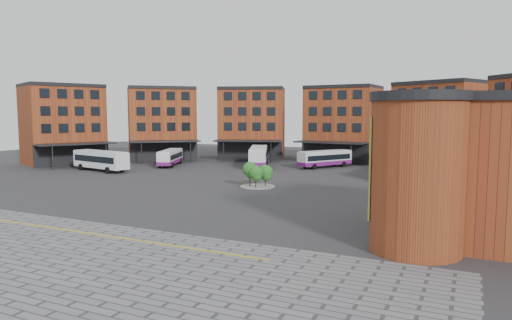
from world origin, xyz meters
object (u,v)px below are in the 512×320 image
at_px(tree_island, 258,174).
at_px(blue_car, 430,232).
at_px(bus_a, 101,159).
at_px(bus_c, 258,156).
at_px(bus_b, 170,157).
at_px(bus_f, 440,173).
at_px(bus_e, 393,164).
at_px(bus_d, 325,158).

relative_size(tree_island, blue_car, 1.13).
xyz_separation_m(bus_a, bus_c, (20.57, 16.14, -0.06)).
relative_size(tree_island, bus_a, 0.37).
relative_size(bus_c, blue_car, 3.18).
height_order(bus_b, bus_f, bus_f).
xyz_separation_m(bus_b, bus_e, (38.07, 2.48, 0.32)).
xyz_separation_m(bus_c, blue_car, (30.90, -36.98, -1.23)).
height_order(bus_e, bus_f, bus_e).
distance_m(bus_b, bus_d, 27.23).
relative_size(bus_e, bus_f, 1.18).
xyz_separation_m(bus_d, bus_f, (19.19, -13.59, 0.15)).
bearing_deg(bus_e, tree_island, -121.85).
distance_m(bus_c, bus_f, 31.53).
distance_m(bus_e, blue_car, 35.22).
height_order(bus_b, bus_d, bus_d).
bearing_deg(bus_f, bus_b, -147.28).
height_order(tree_island, blue_car, tree_island).
height_order(tree_island, bus_c, bus_c).
xyz_separation_m(bus_c, bus_d, (10.80, 3.85, -0.29)).
bearing_deg(bus_b, bus_e, -18.46).
distance_m(bus_a, bus_c, 26.14).
bearing_deg(bus_c, bus_a, -164.66).
height_order(bus_a, bus_c, bus_c).
height_order(tree_island, bus_e, bus_e).
bearing_deg(bus_c, blue_car, -72.90).
relative_size(bus_e, blue_car, 3.19).
bearing_deg(bus_c, bus_e, -29.29).
bearing_deg(bus_d, bus_a, -115.47).
relative_size(bus_f, blue_car, 2.70).
bearing_deg(bus_f, bus_c, -159.40).
bearing_deg(bus_c, bus_d, -3.13).
xyz_separation_m(bus_a, bus_f, (50.56, 6.40, -0.19)).
height_order(bus_d, blue_car, bus_d).
distance_m(bus_a, blue_car, 55.54).
xyz_separation_m(bus_a, bus_e, (43.73, 13.49, -0.07)).
relative_size(tree_island, bus_f, 0.42).
bearing_deg(bus_b, blue_car, -57.00).
distance_m(bus_c, bus_e, 23.31).
bearing_deg(bus_f, bus_e, 172.52).
xyz_separation_m(tree_island, bus_e, (13.84, 17.64, 0.11)).
relative_size(bus_d, bus_e, 0.81).
height_order(bus_d, bus_e, bus_e).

